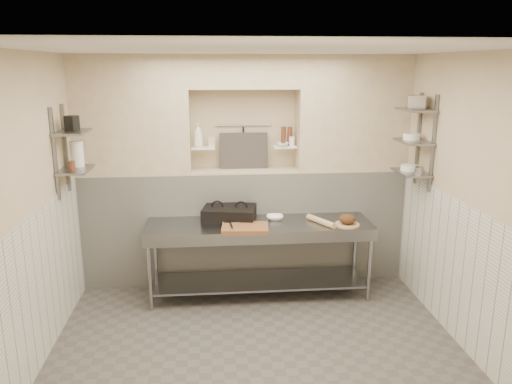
{
  "coord_description": "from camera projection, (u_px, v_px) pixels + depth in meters",
  "views": [
    {
      "loc": [
        -0.41,
        -4.27,
        2.67
      ],
      "look_at": [
        0.07,
        0.9,
        1.35
      ],
      "focal_mm": 35.0,
      "sensor_mm": 36.0,
      "label": 1
    }
  ],
  "objects": [
    {
      "name": "jar_left",
      "position": [
        72.0,
        166.0,
        5.13
      ],
      "size": [
        0.07,
        0.07,
        0.11
      ],
      "primitive_type": "cylinder",
      "color": "#51281A",
      "rests_on": "wall_shelf_left_lower"
    },
    {
      "name": "shelf_rail_right_a",
      "position": [
        418.0,
        139.0,
        5.74
      ],
      "size": [
        0.03,
        0.03,
        1.05
      ],
      "primitive_type": "cube",
      "color": "slate",
      "rests_on": "wall_right"
    },
    {
      "name": "shelf_rail_right_b",
      "position": [
        433.0,
        144.0,
        5.36
      ],
      "size": [
        0.03,
        0.03,
        1.05
      ],
      "primitive_type": "cube",
      "color": "slate",
      "rests_on": "wall_right"
    },
    {
      "name": "alcove_shelf_left",
      "position": [
        203.0,
        148.0,
        6.04
      ],
      "size": [
        0.28,
        0.16,
        0.02
      ],
      "primitive_type": "cube",
      "color": "white",
      "rests_on": "backwall_lower"
    },
    {
      "name": "wall_back",
      "position": [
        243.0,
        167.0,
        6.4
      ],
      "size": [
        4.0,
        0.1,
        2.8
      ],
      "primitive_type": "cube",
      "color": "beige",
      "rests_on": "ground"
    },
    {
      "name": "utensil_rail",
      "position": [
        243.0,
        125.0,
        6.19
      ],
      "size": [
        0.7,
        0.02,
        0.02
      ],
      "primitive_type": "cylinder",
      "rotation": [
        0.0,
        1.57,
        0.0
      ],
      "color": "gray",
      "rests_on": "wall_back"
    },
    {
      "name": "wainscot_left",
      "position": [
        37.0,
        292.0,
        4.47
      ],
      "size": [
        0.02,
        3.9,
        1.4
      ],
      "primitive_type": "cube",
      "color": "silver",
      "rests_on": "floor"
    },
    {
      "name": "condiment_b",
      "position": [
        283.0,
        136.0,
        6.12
      ],
      "size": [
        0.06,
        0.06,
        0.23
      ],
      "primitive_type": "cylinder",
      "color": "#51281A",
      "rests_on": "alcove_shelf_right"
    },
    {
      "name": "ceiling",
      "position": [
        258.0,
        43.0,
        4.12
      ],
      "size": [
        4.0,
        3.9,
        0.1
      ],
      "primitive_type": "cube",
      "color": "silver",
      "rests_on": "ground"
    },
    {
      "name": "backwall_pillar_right",
      "position": [
        352.0,
        113.0,
        6.11
      ],
      "size": [
        1.35,
        0.4,
        1.4
      ],
      "primitive_type": "cube",
      "color": "beige",
      "rests_on": "backwall_lower"
    },
    {
      "name": "panini_press",
      "position": [
        229.0,
        214.0,
        5.85
      ],
      "size": [
        0.67,
        0.54,
        0.16
      ],
      "rotation": [
        0.0,
        0.0,
        -0.19
      ],
      "color": "black",
      "rests_on": "prep_table"
    },
    {
      "name": "condiment_c",
      "position": [
        292.0,
        141.0,
        6.11
      ],
      "size": [
        0.07,
        0.07,
        0.11
      ],
      "primitive_type": "cylinder",
      "color": "white",
      "rests_on": "alcove_shelf_right"
    },
    {
      "name": "backwall_header",
      "position": [
        244.0,
        72.0,
        5.87
      ],
      "size": [
        1.3,
        0.4,
        0.4
      ],
      "primitive_type": "cube",
      "color": "beige",
      "rests_on": "backwall_lower"
    },
    {
      "name": "wall_front",
      "position": [
        295.0,
        322.0,
        2.54
      ],
      "size": [
        4.0,
        0.1,
        2.8
      ],
      "primitive_type": "cube",
      "color": "beige",
      "rests_on": "ground"
    },
    {
      "name": "bowl_right_mid",
      "position": [
        412.0,
        137.0,
        5.59
      ],
      "size": [
        0.19,
        0.19,
        0.07
      ],
      "primitive_type": "cylinder",
      "color": "white",
      "rests_on": "wall_shelf_right_mid"
    },
    {
      "name": "wall_left",
      "position": [
        21.0,
        218.0,
        4.29
      ],
      "size": [
        0.1,
        3.9,
        2.8
      ],
      "primitive_type": "cube",
      "color": "beige",
      "rests_on": "ground"
    },
    {
      "name": "alcove_shelf_right",
      "position": [
        285.0,
        147.0,
        6.13
      ],
      "size": [
        0.28,
        0.16,
        0.02
      ],
      "primitive_type": "cube",
      "color": "white",
      "rests_on": "backwall_lower"
    },
    {
      "name": "box_left_upper",
      "position": [
        72.0,
        123.0,
        5.18
      ],
      "size": [
        0.15,
        0.15,
        0.15
      ],
      "primitive_type": "cube",
      "rotation": [
        0.0,
        0.0,
        -0.41
      ],
      "color": "black",
      "rests_on": "wall_shelf_left_upper"
    },
    {
      "name": "bowl_alcove",
      "position": [
        282.0,
        144.0,
        6.08
      ],
      "size": [
        0.19,
        0.19,
        0.05
      ],
      "primitive_type": "imported",
      "rotation": [
        0.0,
        0.0,
        -0.37
      ],
      "color": "white",
      "rests_on": "alcove_shelf_right"
    },
    {
      "name": "wall_right",
      "position": [
        476.0,
        206.0,
        4.65
      ],
      "size": [
        0.1,
        3.9,
        2.8
      ],
      "primitive_type": "cube",
      "color": "beige",
      "rests_on": "ground"
    },
    {
      "name": "wall_shelf_right_mid",
      "position": [
        414.0,
        142.0,
        5.54
      ],
      "size": [
        0.3,
        0.5,
        0.02
      ],
      "primitive_type": "cube",
      "color": "slate",
      "rests_on": "wall_right"
    },
    {
      "name": "shelf_rail_left_a",
      "position": [
        66.0,
        148.0,
        5.41
      ],
      "size": [
        0.03,
        0.03,
        0.95
      ],
      "primitive_type": "cube",
      "color": "slate",
      "rests_on": "wall_left"
    },
    {
      "name": "wainscot_right",
      "position": [
        462.0,
        275.0,
        4.82
      ],
      "size": [
        0.02,
        3.9,
        1.4
      ],
      "primitive_type": "cube",
      "color": "silver",
      "rests_on": "floor"
    },
    {
      "name": "condiment_a",
      "position": [
        290.0,
        136.0,
        6.12
      ],
      "size": [
        0.06,
        0.06,
        0.23
      ],
      "primitive_type": "cylinder",
      "color": "#51281A",
      "rests_on": "alcove_shelf_right"
    },
    {
      "name": "bottle_soap",
      "position": [
        198.0,
        135.0,
        5.97
      ],
      "size": [
        0.14,
        0.14,
        0.29
      ],
      "primitive_type": "imported",
      "rotation": [
        0.0,
        0.0,
        -0.31
      ],
      "color": "white",
      "rests_on": "alcove_shelf_left"
    },
    {
      "name": "backwall_pillar_left",
      "position": [
        132.0,
        115.0,
        5.87
      ],
      "size": [
        1.35,
        0.4,
        1.4
      ],
      "primitive_type": "cube",
      "color": "beige",
      "rests_on": "backwall_lower"
    },
    {
      "name": "basket_right",
      "position": [
        416.0,
        102.0,
        5.45
      ],
      "size": [
        0.24,
        0.27,
        0.14
      ],
      "primitive_type": "cube",
      "rotation": [
        0.0,
        0.0,
        -0.33
      ],
      "color": "gray",
      "rests_on": "wall_shelf_right_upper"
    },
    {
      "name": "canister_right",
      "position": [
        419.0,
        171.0,
        5.42
      ],
      "size": [
        0.09,
        0.09,
        0.09
      ],
      "primitive_type": "cylinder",
      "color": "gray",
      "rests_on": "wall_shelf_right_lower"
    },
    {
      "name": "rolling_pin",
      "position": [
        321.0,
        221.0,
        5.73
      ],
      "size": [
        0.27,
        0.42,
        0.07
      ],
      "primitive_type": "cylinder",
      "rotation": [
        1.57,
        0.0,
        0.51
      ],
      "color": "tan",
      "rests_on": "prep_table"
    },
    {
      "name": "mixing_bowl",
      "position": [
        275.0,
        218.0,
        5.9
      ],
      "size": [
        0.21,
        0.21,
        0.05
      ],
      "primitive_type": "imported",
      "rotation": [
        0.0,
        0.0,
        -0.07
      ],
      "color": "white",
      "rests_on": "prep_table"
    },
    {
      "name": "hanging_steel",
      "position": [
        243.0,
        139.0,
        6.21
      ],
      "size": [
        0.02,
        0.02,
        0.3
      ],
      "primitive_type": "cylinder",
      "color": "black",
      "rests_on": "utensil_rail"
    },
    {
      "name": "bread_loaf",
      "position": [
        347.0,
        219.0,
        5.68
      ],
      "size": [
        0.19,
        0.19,
        0.12
      ],
      "primitive_type": "ellipsoid",
      "color": "#4C2D19",
      "rests_on": "bread_board"
    },
    {
      "name": "knife_blade",
      "position": [
        235.0,
        222.0,
        5.65
      ],
      "size": [
        0.25,
        0.05,
        0.01
      ],
      "primitive_type": "cube",
      "rotation": [
        0.0,
        0.0,
        0.07
      ],
      "color": "gray",
      "rests_on": "cutting_board"
    },
    {
      "name": "floor",
      "position": [
        258.0,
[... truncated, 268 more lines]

